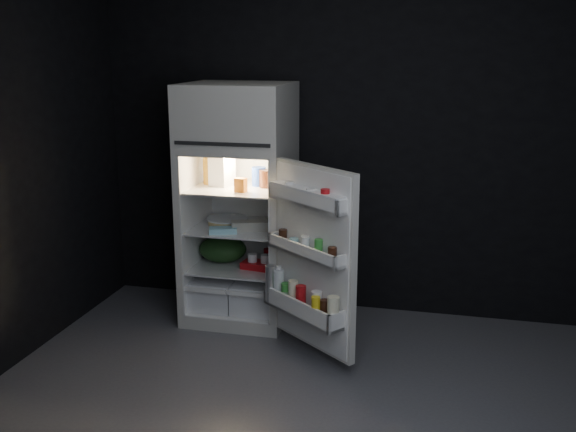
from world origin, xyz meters
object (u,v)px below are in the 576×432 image
(egg_carton, at_px, (252,226))
(yogurt_tray, at_px, (260,265))
(fridge_door, at_px, (310,261))
(milk_jug, at_px, (222,170))
(refrigerator, at_px, (240,195))

(egg_carton, xyz_separation_m, yogurt_tray, (0.05, 0.03, -0.31))
(yogurt_tray, bearing_deg, fridge_door, -37.30)
(milk_jug, relative_size, yogurt_tray, 0.89)
(refrigerator, height_order, egg_carton, refrigerator)
(fridge_door, distance_m, yogurt_tray, 0.74)
(yogurt_tray, bearing_deg, milk_jug, 173.50)
(milk_jug, height_order, yogurt_tray, milk_jug)
(refrigerator, distance_m, egg_carton, 0.27)
(refrigerator, bearing_deg, yogurt_tray, -30.02)
(refrigerator, relative_size, milk_jug, 7.42)
(refrigerator, height_order, fridge_door, refrigerator)
(fridge_door, xyz_separation_m, egg_carton, (-0.54, 0.48, 0.08))
(egg_carton, bearing_deg, milk_jug, 136.65)
(milk_jug, bearing_deg, yogurt_tray, 2.13)
(refrigerator, distance_m, milk_jug, 0.23)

